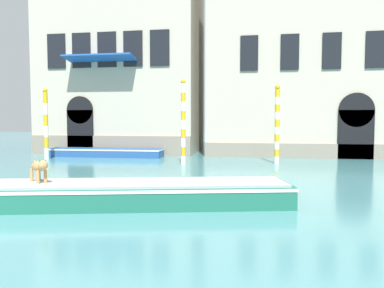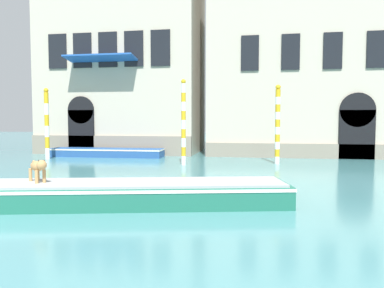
{
  "view_description": "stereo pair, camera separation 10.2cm",
  "coord_description": "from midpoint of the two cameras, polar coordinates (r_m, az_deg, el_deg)",
  "views": [
    {
      "loc": [
        7.09,
        -4.89,
        2.23
      ],
      "look_at": [
        4.46,
        11.04,
        1.2
      ],
      "focal_mm": 35.0,
      "sensor_mm": 36.0,
      "label": 1
    },
    {
      "loc": [
        7.19,
        -4.88,
        2.23
      ],
      "look_at": [
        4.46,
        11.04,
        1.2
      ],
      "focal_mm": 35.0,
      "sensor_mm": 36.0,
      "label": 2
    }
  ],
  "objects": [
    {
      "name": "palazzo_left",
      "position": [
        27.87,
        -10.56,
        15.86
      ],
      "size": [
        10.68,
        7.4,
        16.35
      ],
      "color": "#BCB29E",
      "rests_on": "ground_plane"
    },
    {
      "name": "palazzo_right",
      "position": [
        26.46,
        19.18,
        14.25
      ],
      "size": [
        14.56,
        6.13,
        14.41
      ],
      "color": "#BCB29E",
      "rests_on": "ground_plane"
    },
    {
      "name": "boat_foreground",
      "position": [
        10.02,
        -11.24,
        -7.34
      ],
      "size": [
        9.07,
        3.59,
        0.63
      ],
      "rotation": [
        0.0,
        0.0,
        0.22
      ],
      "color": "#1E6651",
      "rests_on": "ground_plane"
    },
    {
      "name": "dog_on_deck",
      "position": [
        10.44,
        -22.53,
        -3.24
      ],
      "size": [
        0.77,
        0.66,
        0.62
      ],
      "rotation": [
        0.0,
        0.0,
        -0.69
      ],
      "color": "tan",
      "rests_on": "boat_foreground"
    },
    {
      "name": "boat_moored_near_palazzo",
      "position": [
        23.44,
        -13.1,
        -1.24
      ],
      "size": [
        6.99,
        1.58,
        0.51
      ],
      "rotation": [
        0.0,
        0.0,
        0.02
      ],
      "color": "#234C8C",
      "rests_on": "ground_plane"
    },
    {
      "name": "mooring_pole_0",
      "position": [
        22.88,
        -21.49,
        2.94
      ],
      "size": [
        0.26,
        0.26,
        4.05
      ],
      "color": "white",
      "rests_on": "ground_plane"
    },
    {
      "name": "mooring_pole_1",
      "position": [
        19.48,
        12.7,
        2.98
      ],
      "size": [
        0.26,
        0.26,
        4.02
      ],
      "color": "white",
      "rests_on": "ground_plane"
    },
    {
      "name": "mooring_pole_2",
      "position": [
        18.55,
        -1.51,
        3.38
      ],
      "size": [
        0.23,
        0.23,
        4.25
      ],
      "color": "white",
      "rests_on": "ground_plane"
    }
  ]
}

